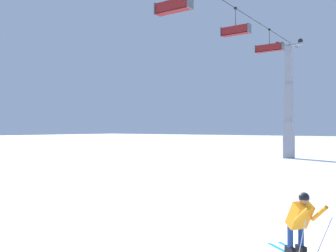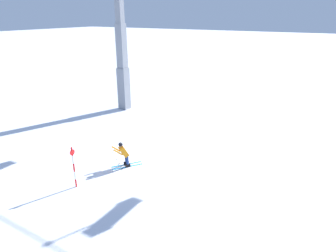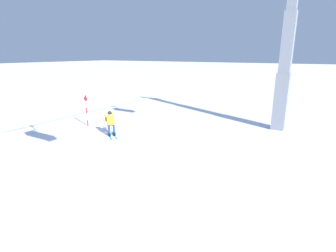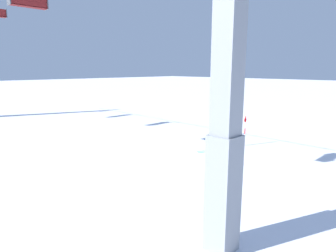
% 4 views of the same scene
% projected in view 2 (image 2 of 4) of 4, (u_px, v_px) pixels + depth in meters
% --- Properties ---
extents(ground_plane, '(260.00, 260.00, 0.00)m').
position_uv_depth(ground_plane, '(139.00, 159.00, 16.94)').
color(ground_plane, white).
extents(skier_carving_main, '(1.39, 1.61, 1.56)m').
position_uv_depth(skier_carving_main, '(124.00, 153.00, 15.89)').
color(skier_carving_main, '#198CCC').
rests_on(skier_carving_main, ground_plane).
extents(lift_tower_near, '(0.79, 2.52, 11.21)m').
position_uv_depth(lift_tower_near, '(122.00, 55.00, 24.30)').
color(lift_tower_near, gray).
rests_on(lift_tower_near, ground_plane).
extents(trail_marker_pole, '(0.07, 0.28, 2.10)m').
position_uv_depth(trail_marker_pole, '(74.00, 166.00, 13.87)').
color(trail_marker_pole, red).
rests_on(trail_marker_pole, ground_plane).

